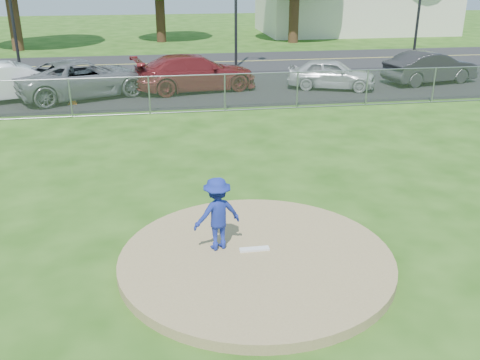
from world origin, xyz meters
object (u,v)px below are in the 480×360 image
object	(u,v)px
traffic_signal_left	(16,9)
parked_car_white	(16,81)
traffic_signal_right	(423,5)
parked_car_pearl	(331,74)
pitcher	(217,214)
parked_car_charcoal	(430,67)
commercial_building	(354,7)
traffic_cone	(72,97)
parked_car_darkred	(195,73)
parked_car_gray	(84,78)

from	to	relation	value
traffic_signal_left	parked_car_white	size ratio (longest dim) A/B	1.15
traffic_signal_right	parked_car_pearl	size ratio (longest dim) A/B	1.35
traffic_signal_right	pitcher	bearing A→B (deg)	-124.71
traffic_signal_left	parked_car_charcoal	distance (m)	21.68
commercial_building	traffic_cone	xyz separation A→B (m)	(-21.27, -23.74, -1.84)
parked_car_darkred	parked_car_charcoal	size ratio (longest dim) A/B	1.22
pitcher	traffic_signal_left	bearing A→B (deg)	-86.06
traffic_cone	parked_car_pearl	xyz separation A→B (m)	(11.87, 1.18, 0.40)
parked_car_gray	parked_car_pearl	size ratio (longest dim) A/B	1.44
pitcher	parked_car_pearl	world-z (taller)	pitcher
pitcher	parked_car_pearl	distance (m)	16.70
commercial_building	pitcher	bearing A→B (deg)	-113.97
traffic_cone	parked_car_gray	bearing A→B (deg)	71.03
traffic_signal_left	traffic_signal_right	bearing A→B (deg)	0.00
parked_car_pearl	parked_car_darkred	bearing A→B (deg)	104.58
parked_car_pearl	traffic_cone	bearing A→B (deg)	115.86
commercial_building	traffic_signal_right	bearing A→B (deg)	-96.29
traffic_cone	parked_car_gray	distance (m)	1.43
traffic_signal_left	parked_car_gray	world-z (taller)	traffic_signal_left
pitcher	parked_car_darkred	size ratio (longest dim) A/B	0.26
traffic_signal_left	parked_car_white	bearing A→B (deg)	-81.14
commercial_building	traffic_cone	distance (m)	31.93
traffic_cone	parked_car_pearl	distance (m)	11.93
traffic_signal_left	parked_car_white	world-z (taller)	traffic_signal_left
parked_car_gray	parked_car_pearl	bearing A→B (deg)	-114.44
commercial_building	parked_car_white	world-z (taller)	commercial_building
parked_car_darkred	parked_car_pearl	size ratio (longest dim) A/B	1.39
pitcher	parked_car_white	world-z (taller)	pitcher
pitcher	commercial_building	bearing A→B (deg)	-130.50
commercial_building	parked_car_charcoal	xyz separation A→B (m)	(-4.10, -22.05, -1.37)
commercial_building	parked_car_white	bearing A→B (deg)	-136.47
parked_car_white	parked_car_gray	bearing A→B (deg)	-109.08
traffic_signal_right	pitcher	distance (m)	26.36
commercial_building	traffic_cone	world-z (taller)	commercial_building
traffic_signal_right	parked_car_gray	world-z (taller)	traffic_signal_right
commercial_building	parked_car_pearl	world-z (taller)	commercial_building
pitcher	parked_car_charcoal	world-z (taller)	pitcher
pitcher	parked_car_white	distance (m)	16.59
traffic_cone	parked_car_gray	size ratio (longest dim) A/B	0.10
commercial_building	parked_car_pearl	xyz separation A→B (m)	(-9.41, -22.56, -1.44)
traffic_cone	traffic_signal_left	bearing A→B (deg)	114.27
parked_car_white	parked_car_charcoal	bearing A→B (deg)	-109.06
parked_car_charcoal	parked_car_gray	bearing A→B (deg)	79.07
traffic_signal_right	parked_car_gray	bearing A→B (deg)	-161.23
commercial_building	traffic_signal_right	xyz separation A→B (m)	(-1.76, -16.00, 1.20)
traffic_cone	parked_car_white	size ratio (longest dim) A/B	0.13
parked_car_charcoal	commercial_building	bearing A→B (deg)	-22.95
traffic_signal_right	parked_car_pearl	distance (m)	10.42
commercial_building	traffic_signal_left	bearing A→B (deg)	-147.13
commercial_building	parked_car_charcoal	distance (m)	22.47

